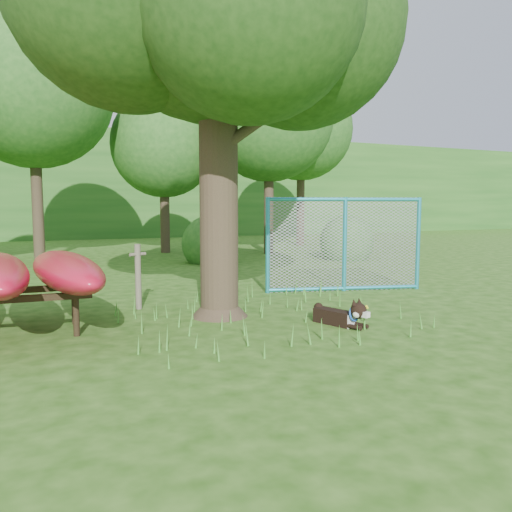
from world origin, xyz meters
name	(u,v)px	position (x,y,z in m)	size (l,w,h in m)	color
ground	(277,336)	(0.00, 0.00, 0.00)	(80.00, 80.00, 0.00)	#214B0F
wooden_post	(138,275)	(-1.44, 2.60, 0.60)	(0.31, 0.17, 1.14)	#5F5847
husky_dog	(343,315)	(1.15, 0.12, 0.16)	(0.52, 1.02, 0.46)	black
fence_section	(345,244)	(2.92, 2.75, 1.00)	(3.31, 0.95, 3.31)	#289EBB
wildflower_clump	(365,309)	(1.61, 0.20, 0.21)	(0.12, 0.11, 0.26)	#499A32
bg_tree_b	(32,88)	(-3.00, 12.00, 5.61)	(5.20, 5.20, 8.22)	#35291C
bg_tree_c	(164,145)	(1.50, 13.00, 4.11)	(4.00, 4.00, 6.12)	#35291C
bg_tree_d	(269,117)	(5.00, 11.00, 5.08)	(4.80, 4.80, 7.50)	#35291C
bg_tree_e	(301,129)	(8.00, 14.00, 5.23)	(4.60, 4.60, 7.55)	#35291C
shrub_right	(346,260)	(6.50, 8.00, 0.00)	(1.80, 1.80, 1.80)	#245B1D
shrub_mid	(210,262)	(2.00, 9.00, 0.00)	(1.80, 1.80, 1.80)	#245B1D
wooded_hillside	(87,187)	(0.00, 28.00, 3.00)	(80.00, 12.00, 6.00)	#245B1D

